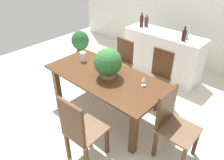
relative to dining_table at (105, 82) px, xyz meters
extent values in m
plane|color=silver|center=(0.00, 0.03, -0.62)|extent=(7.04, 7.04, 0.00)
cube|color=silver|center=(0.00, 2.63, 0.68)|extent=(6.40, 0.10, 2.60)
cube|color=#4C2D19|center=(0.00, 0.00, 0.10)|extent=(1.93, 0.91, 0.03)
cube|color=#4C2D19|center=(-0.85, -0.34, -0.27)|extent=(0.09, 0.09, 0.71)
cube|color=#4C2D19|center=(0.85, -0.34, -0.27)|extent=(0.09, 0.09, 0.71)
cube|color=#4C2D19|center=(-0.85, 0.34, -0.27)|extent=(0.09, 0.09, 0.71)
cube|color=#4C2D19|center=(0.85, 0.34, -0.27)|extent=(0.09, 0.09, 0.71)
cube|color=#4C2D19|center=(1.49, -0.19, -0.40)|extent=(0.04, 0.04, 0.44)
cube|color=#4C2D19|center=(1.49, 0.19, -0.40)|extent=(0.04, 0.04, 0.44)
cube|color=#4C2D19|center=(1.10, -0.19, -0.40)|extent=(0.04, 0.04, 0.44)
cube|color=#4C2D19|center=(1.10, 0.19, -0.40)|extent=(0.04, 0.04, 0.44)
cube|color=brown|center=(1.29, 0.00, -0.17)|extent=(0.47, 0.46, 0.03)
cube|color=#4C2D19|center=(1.08, 0.00, 0.09)|extent=(0.05, 0.42, 0.49)
cube|color=#4C2D19|center=(0.60, -0.59, -0.40)|extent=(0.05, 0.05, 0.44)
cube|color=#4C2D19|center=(0.25, -0.61, -0.40)|extent=(0.05, 0.05, 0.44)
cube|color=#4C2D19|center=(0.62, -0.97, -0.40)|extent=(0.05, 0.05, 0.44)
cube|color=#4C2D19|center=(0.27, -0.99, -0.40)|extent=(0.05, 0.05, 0.44)
cube|color=brown|center=(0.43, -0.79, -0.17)|extent=(0.45, 0.48, 0.03)
cube|color=#4C2D19|center=(0.45, -1.00, 0.12)|extent=(0.39, 0.06, 0.55)
cube|color=#4C2D19|center=(-0.63, 0.61, -0.40)|extent=(0.05, 0.05, 0.44)
cube|color=#4C2D19|center=(-0.27, 0.58, -0.40)|extent=(0.05, 0.05, 0.44)
cube|color=#4C2D19|center=(-0.60, 0.99, -0.40)|extent=(0.05, 0.05, 0.44)
cube|color=#4C2D19|center=(-0.24, 0.96, -0.40)|extent=(0.05, 0.05, 0.44)
cube|color=brown|center=(-0.43, 0.79, -0.17)|extent=(0.47, 0.49, 0.03)
cube|color=#4C2D19|center=(-0.42, 1.00, 0.07)|extent=(0.40, 0.07, 0.45)
cube|color=#4C2D19|center=(0.27, 0.62, -0.40)|extent=(0.04, 0.04, 0.44)
cube|color=#4C2D19|center=(0.60, 0.62, -0.40)|extent=(0.04, 0.04, 0.44)
cube|color=#4C2D19|center=(0.27, 0.95, -0.40)|extent=(0.04, 0.04, 0.44)
cube|color=#4C2D19|center=(0.60, 0.96, -0.40)|extent=(0.04, 0.04, 0.44)
cube|color=brown|center=(0.43, 0.79, -0.17)|extent=(0.41, 0.42, 0.03)
cube|color=#4C2D19|center=(0.43, 0.97, 0.10)|extent=(0.37, 0.05, 0.51)
cylinder|color=gray|center=(0.07, 0.01, 0.16)|extent=(0.22, 0.22, 0.09)
sphere|color=#2D662D|center=(0.07, 0.01, 0.36)|extent=(0.42, 0.42, 0.42)
sphere|color=silver|center=(0.20, 0.13, 0.35)|extent=(0.05, 0.05, 0.05)
sphere|color=silver|center=(0.15, 0.17, 0.32)|extent=(0.05, 0.05, 0.05)
sphere|color=silver|center=(-0.06, -0.07, 0.40)|extent=(0.05, 0.05, 0.05)
cylinder|color=silver|center=(-0.30, 0.28, 0.12)|extent=(0.09, 0.09, 0.01)
cylinder|color=silver|center=(-0.30, 0.28, 0.15)|extent=(0.02, 0.02, 0.05)
cylinder|color=silver|center=(-0.30, 0.28, 0.25)|extent=(0.12, 0.12, 0.14)
cylinder|color=silver|center=(-0.60, 0.09, 0.12)|extent=(0.07, 0.07, 0.01)
cylinder|color=silver|center=(-0.60, 0.09, 0.15)|extent=(0.03, 0.03, 0.04)
cylinder|color=silver|center=(-0.60, 0.09, 0.23)|extent=(0.10, 0.10, 0.11)
cylinder|color=silver|center=(0.61, 0.17, 0.12)|extent=(0.06, 0.06, 0.00)
cylinder|color=silver|center=(0.61, 0.17, 0.16)|extent=(0.01, 0.01, 0.08)
cone|color=silver|center=(0.61, 0.17, 0.24)|extent=(0.06, 0.06, 0.07)
cube|color=white|center=(-0.01, 1.74, -0.15)|extent=(1.63, 0.54, 0.94)
cylinder|color=#B2BFB7|center=(0.43, 1.76, 0.40)|extent=(0.08, 0.08, 0.16)
cylinder|color=#B2BFB7|center=(0.43, 1.76, 0.53)|extent=(0.03, 0.03, 0.08)
cylinder|color=black|center=(0.44, 1.62, 0.42)|extent=(0.08, 0.08, 0.20)
cylinder|color=black|center=(0.44, 1.62, 0.55)|extent=(0.03, 0.03, 0.07)
cylinder|color=#511E28|center=(-0.53, 1.83, 0.41)|extent=(0.08, 0.08, 0.19)
cylinder|color=#511E28|center=(-0.53, 1.83, 0.54)|extent=(0.03, 0.03, 0.06)
cylinder|color=black|center=(-0.59, 1.74, 0.44)|extent=(0.08, 0.08, 0.23)
cylinder|color=black|center=(-0.59, 1.74, 0.59)|extent=(0.03, 0.03, 0.07)
cylinder|color=#423D38|center=(-2.16, 1.31, -0.55)|extent=(0.22, 0.22, 0.15)
ellipsoid|color=#235628|center=(-2.16, 1.31, -0.29)|extent=(0.46, 0.46, 0.50)
camera|label=1|loc=(2.00, -2.02, 1.82)|focal=34.63mm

